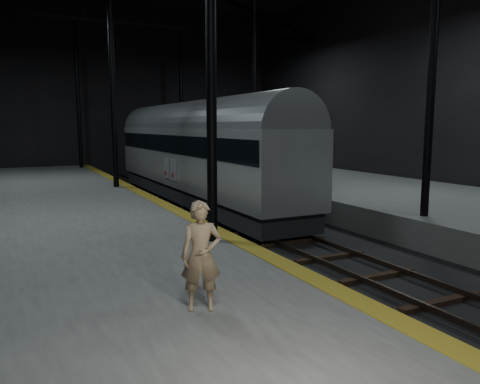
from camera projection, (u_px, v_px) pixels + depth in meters
ground at (265, 232)px, 17.50m from camera, size 44.00×44.00×0.00m
platform_left at (48, 241)px, 14.13m from camera, size 9.00×43.80×1.00m
platform_right at (412, 204)px, 20.72m from camera, size 9.00×43.80×1.00m
tactile_strip at (182, 213)px, 15.93m from camera, size 0.50×43.80×0.01m
track at (265, 230)px, 17.49m from camera, size 2.40×43.00×0.24m
train at (194, 148)px, 23.53m from camera, size 2.84×18.93×5.06m
woman at (201, 256)px, 7.46m from camera, size 0.76×0.63×1.78m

